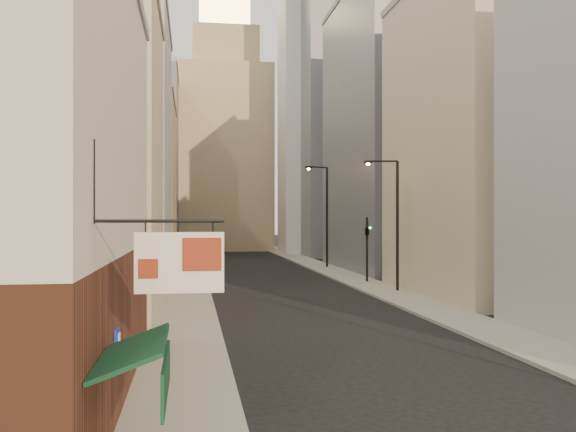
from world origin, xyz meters
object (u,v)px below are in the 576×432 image
object	(u,v)px
clock_tower	(225,137)
streetlamp_mid	(394,217)
white_tower	(310,119)
streetlamp_far	(325,210)
traffic_light_right	(367,234)

from	to	relation	value
clock_tower	streetlamp_mid	size ratio (longest dim) A/B	5.12
white_tower	streetlamp_mid	size ratio (longest dim) A/B	4.73
white_tower	streetlamp_mid	world-z (taller)	white_tower
streetlamp_far	traffic_light_right	distance (m)	14.52
streetlamp_mid	traffic_light_right	size ratio (longest dim) A/B	1.76
white_tower	traffic_light_right	world-z (taller)	white_tower
white_tower	streetlamp_far	bearing A→B (deg)	-97.43
white_tower	streetlamp_far	distance (m)	28.56
streetlamp_far	traffic_light_right	size ratio (longest dim) A/B	1.99
white_tower	traffic_light_right	distance (m)	42.44
clock_tower	streetlamp_mid	bearing A→B (deg)	-82.36
clock_tower	streetlamp_far	world-z (taller)	clock_tower
white_tower	clock_tower	bearing A→B (deg)	128.16
streetlamp_far	traffic_light_right	bearing A→B (deg)	-113.25
traffic_light_right	white_tower	bearing A→B (deg)	-70.65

